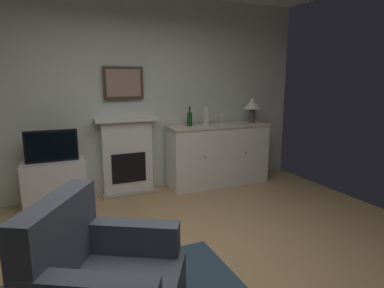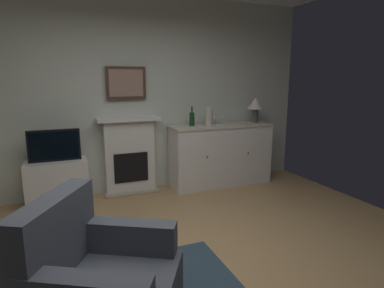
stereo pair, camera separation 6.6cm
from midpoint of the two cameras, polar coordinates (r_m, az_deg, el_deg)
ground_plane at (r=2.88m, az=-0.73°, el=-23.73°), size 5.63×4.85×0.10m
wall_rear at (r=4.66m, az=-12.44°, el=8.54°), size 5.63×0.06×2.80m
fireplace_unit at (r=4.65m, az=-11.96°, el=-2.07°), size 0.87×0.30×1.10m
framed_picture at (r=4.57m, az=-12.60°, el=10.62°), size 0.55×0.04×0.45m
sideboard_cabinet at (r=4.96m, az=4.38°, el=-1.90°), size 1.60×0.49×0.94m
table_lamp at (r=5.16m, az=10.42°, el=6.88°), size 0.26×0.26×0.40m
wine_bottle at (r=4.70m, az=-0.86°, el=4.54°), size 0.08×0.08×0.29m
wine_glass_left at (r=4.83m, az=3.65°, el=4.87°), size 0.07×0.07×0.16m
wine_glass_center at (r=4.87m, az=4.88°, el=4.91°), size 0.07×0.07×0.16m
vase_decorative at (r=4.71m, az=2.23°, el=4.95°), size 0.11×0.11×0.28m
tv_cabinet at (r=4.47m, az=-23.77°, el=-6.61°), size 0.75×0.42×0.60m
tv_set at (r=4.33m, az=-24.30°, el=-0.35°), size 0.62×0.07×0.40m
armchair at (r=2.20m, az=-16.64°, el=-22.88°), size 1.08×1.06×0.92m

